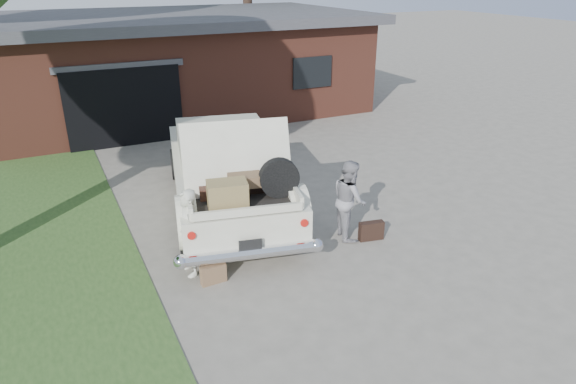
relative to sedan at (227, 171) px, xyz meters
name	(u,v)px	position (x,y,z in m)	size (l,w,h in m)	color
ground	(303,262)	(0.39, -2.70, -0.84)	(90.00, 90.00, 0.00)	gray
house	(177,62)	(1.37, 8.78, 0.83)	(12.80, 7.80, 3.30)	brown
sedan	(227,171)	(0.00, 0.00, 0.00)	(3.37, 6.05, 2.31)	silver
woman_left	(189,233)	(-1.44, -2.16, -0.09)	(0.55, 0.36, 1.50)	beige
woman_right	(349,199)	(1.61, -2.20, -0.08)	(0.73, 0.57, 1.51)	gray
suitcase_left	(213,274)	(-1.21, -2.61, -0.68)	(0.41, 0.13, 0.32)	#856243
suitcase_right	(371,231)	(1.92, -2.52, -0.66)	(0.47, 0.15, 0.36)	black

